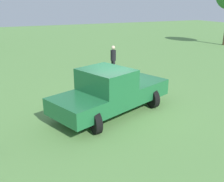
{
  "coord_description": "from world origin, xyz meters",
  "views": [
    {
      "loc": [
        -9.05,
        4.25,
        4.16
      ],
      "look_at": [
        -0.46,
        0.35,
        0.9
      ],
      "focal_mm": 41.78,
      "sensor_mm": 36.0,
      "label": 1
    }
  ],
  "objects": [
    {
      "name": "ground_plane",
      "position": [
        0.0,
        0.0,
        0.0
      ],
      "size": [
        80.0,
        80.0,
        0.0
      ],
      "primitive_type": "plane",
      "color": "#5B8C47"
    },
    {
      "name": "pickup_truck",
      "position": [
        -0.51,
        0.47,
        0.93
      ],
      "size": [
        3.5,
        5.24,
        1.81
      ],
      "rotation": [
        0.0,
        0.0,
        5.08
      ],
      "color": "black",
      "rests_on": "ground_plane"
    },
    {
      "name": "person_bystander",
      "position": [
        4.83,
        -2.12,
        0.96
      ],
      "size": [
        0.34,
        0.34,
        1.69
      ],
      "rotation": [
        0.0,
        0.0,
        1.62
      ],
      "color": "black",
      "rests_on": "ground_plane"
    }
  ]
}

